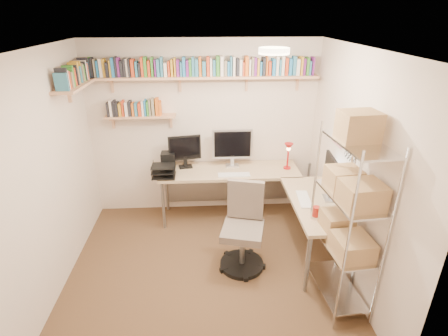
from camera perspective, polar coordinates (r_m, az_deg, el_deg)
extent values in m
plane|color=#4C3120|center=(4.32, -2.84, -16.30)|extent=(3.20, 3.20, 0.00)
cube|color=beige|center=(5.03, -3.37, 6.18)|extent=(3.20, 0.04, 2.50)
cube|color=beige|center=(3.98, -26.96, -1.63)|extent=(0.04, 3.00, 2.50)
cube|color=beige|center=(3.97, 20.53, -0.51)|extent=(0.04, 3.00, 2.50)
cube|color=beige|center=(2.37, -2.96, -16.92)|extent=(3.20, 0.04, 2.50)
cube|color=silver|center=(3.30, -3.77, 18.83)|extent=(3.20, 3.00, 0.04)
cube|color=silver|center=(4.33, 18.24, 6.14)|extent=(0.01, 0.30, 0.42)
cube|color=white|center=(4.00, 20.11, 3.64)|extent=(0.01, 0.28, 0.38)
cylinder|color=#FFEAC6|center=(3.57, 8.17, 18.42)|extent=(0.30, 0.30, 0.06)
cube|color=tan|center=(4.73, -3.60, 14.61)|extent=(3.05, 0.25, 0.03)
cube|color=tan|center=(4.56, -22.93, 12.44)|extent=(0.25, 1.00, 0.03)
cube|color=tan|center=(4.94, -13.44, 8.24)|extent=(0.95, 0.20, 0.02)
cube|color=tan|center=(4.95, -17.97, 13.14)|extent=(0.03, 0.20, 0.20)
cube|color=tan|center=(4.81, -7.25, 13.80)|extent=(0.03, 0.20, 0.20)
cube|color=tan|center=(4.84, 3.76, 13.99)|extent=(0.03, 0.20, 0.20)
cube|color=tan|center=(4.97, 12.04, 13.81)|extent=(0.03, 0.20, 0.20)
cube|color=#2170AD|center=(4.93, -21.49, 14.83)|extent=(0.03, 0.15, 0.20)
cube|color=#347B29|center=(4.92, -21.03, 15.11)|extent=(0.03, 0.11, 0.24)
cube|color=black|center=(4.91, -20.71, 15.13)|extent=(0.02, 0.14, 0.24)
cube|color=#7B7259|center=(4.90, -20.27, 15.05)|extent=(0.02, 0.11, 0.22)
cube|color=#2170AD|center=(4.89, -19.86, 15.00)|extent=(0.03, 0.12, 0.20)
cube|color=silver|center=(4.88, -19.40, 15.18)|extent=(0.04, 0.12, 0.23)
cube|color=gold|center=(4.87, -18.94, 15.21)|extent=(0.03, 0.11, 0.22)
cube|color=black|center=(4.86, -18.41, 15.03)|extent=(0.04, 0.15, 0.18)
cube|color=gold|center=(4.85, -17.99, 15.20)|extent=(0.02, 0.13, 0.21)
cube|color=#2170AD|center=(4.84, -17.60, 15.41)|extent=(0.04, 0.14, 0.24)
cube|color=black|center=(4.83, -17.17, 15.52)|extent=(0.03, 0.12, 0.25)
cube|color=#681D70|center=(4.83, -16.78, 15.50)|extent=(0.03, 0.13, 0.24)
cube|color=black|center=(4.82, -16.33, 15.31)|extent=(0.03, 0.12, 0.20)
cube|color=black|center=(4.81, -15.88, 15.51)|extent=(0.03, 0.11, 0.23)
cube|color=silver|center=(4.80, -15.49, 15.50)|extent=(0.02, 0.12, 0.22)
cube|color=black|center=(4.80, -15.14, 15.55)|extent=(0.02, 0.15, 0.23)
cube|color=red|center=(4.79, -14.62, 15.54)|extent=(0.04, 0.13, 0.22)
cube|color=teal|center=(4.78, -14.03, 15.43)|extent=(0.03, 0.15, 0.19)
cube|color=black|center=(4.78, -13.56, 15.36)|extent=(0.03, 0.13, 0.17)
cube|color=red|center=(4.77, -13.15, 15.80)|extent=(0.03, 0.15, 0.24)
cube|color=#347B29|center=(4.76, -12.67, 15.85)|extent=(0.04, 0.13, 0.25)
cube|color=red|center=(4.76, -12.11, 15.61)|extent=(0.03, 0.12, 0.20)
cube|color=#347B29|center=(4.75, -11.62, 15.89)|extent=(0.03, 0.11, 0.24)
cube|color=#681D70|center=(4.75, -11.11, 15.72)|extent=(0.02, 0.12, 0.21)
cube|color=teal|center=(4.74, -10.65, 15.80)|extent=(0.04, 0.15, 0.22)
cube|color=teal|center=(4.74, -10.12, 15.99)|extent=(0.03, 0.12, 0.24)
cube|color=silver|center=(4.74, -9.49, 15.59)|extent=(0.04, 0.13, 0.17)
cube|color=red|center=(4.73, -8.95, 15.74)|extent=(0.02, 0.14, 0.19)
cube|color=gold|center=(4.72, -8.48, 15.88)|extent=(0.03, 0.14, 0.21)
cube|color=gold|center=(4.72, -8.00, 16.02)|extent=(0.02, 0.12, 0.23)
cube|color=#681D70|center=(4.72, -7.53, 15.91)|extent=(0.04, 0.13, 0.21)
cube|color=teal|center=(4.72, -7.01, 15.76)|extent=(0.02, 0.13, 0.18)
cube|color=#2170AD|center=(4.71, -6.54, 16.14)|extent=(0.04, 0.15, 0.24)
cube|color=#681D70|center=(4.71, -5.99, 15.91)|extent=(0.04, 0.15, 0.20)
cube|color=#347B29|center=(4.71, -5.53, 16.01)|extent=(0.03, 0.15, 0.21)
cube|color=teal|center=(4.71, -5.06, 16.20)|extent=(0.03, 0.12, 0.24)
cube|color=teal|center=(4.71, -4.49, 16.05)|extent=(0.04, 0.15, 0.21)
cube|color=#D35E18|center=(4.71, -3.92, 16.24)|extent=(0.03, 0.15, 0.24)
cube|color=teal|center=(4.71, -3.27, 15.91)|extent=(0.04, 0.12, 0.19)
cube|color=red|center=(4.71, -2.62, 16.27)|extent=(0.04, 0.14, 0.24)
cube|color=silver|center=(4.71, -2.13, 16.16)|extent=(0.03, 0.12, 0.22)
cube|color=teal|center=(4.71, -1.63, 16.03)|extent=(0.04, 0.12, 0.20)
cube|color=#347B29|center=(4.71, -1.03, 16.33)|extent=(0.04, 0.15, 0.25)
cube|color=silver|center=(4.71, -0.37, 16.34)|extent=(0.04, 0.15, 0.25)
cube|color=#7B7259|center=(4.72, 0.23, 16.02)|extent=(0.04, 0.12, 0.19)
cube|color=#2170AD|center=(4.72, 0.72, 15.92)|extent=(0.03, 0.13, 0.18)
cube|color=teal|center=(4.72, 1.14, 16.33)|extent=(0.02, 0.13, 0.25)
cube|color=silver|center=(4.72, 1.61, 16.32)|extent=(0.03, 0.15, 0.24)
cube|color=black|center=(4.73, 2.22, 16.17)|extent=(0.04, 0.11, 0.22)
cube|color=silver|center=(4.73, 2.73, 16.06)|extent=(0.04, 0.11, 0.20)
cube|color=red|center=(4.74, 3.15, 15.89)|extent=(0.02, 0.13, 0.17)
cube|color=#D35E18|center=(4.74, 3.68, 16.32)|extent=(0.04, 0.13, 0.25)
cube|color=silver|center=(4.75, 4.22, 16.08)|extent=(0.03, 0.11, 0.21)
cube|color=#7B7259|center=(4.75, 4.67, 16.23)|extent=(0.03, 0.13, 0.23)
cube|color=#681D70|center=(4.76, 5.08, 16.17)|extent=(0.03, 0.14, 0.22)
cube|color=gold|center=(4.76, 5.56, 16.11)|extent=(0.03, 0.13, 0.21)
cube|color=#2170AD|center=(4.77, 5.97, 15.87)|extent=(0.02, 0.13, 0.18)
cube|color=black|center=(4.77, 6.46, 16.17)|extent=(0.04, 0.15, 0.23)
cube|color=#D35E18|center=(4.78, 6.96, 16.22)|extent=(0.02, 0.11, 0.24)
cube|color=red|center=(4.79, 7.41, 15.88)|extent=(0.03, 0.13, 0.18)
cube|color=#2170AD|center=(4.80, 8.02, 16.02)|extent=(0.04, 0.15, 0.21)
cube|color=silver|center=(4.80, 8.61, 16.19)|extent=(0.03, 0.14, 0.24)
cube|color=teal|center=(4.82, 9.05, 15.94)|extent=(0.02, 0.15, 0.20)
cube|color=silver|center=(4.82, 9.51, 16.19)|extent=(0.04, 0.13, 0.25)
cube|color=red|center=(4.83, 10.12, 15.99)|extent=(0.04, 0.11, 0.22)
cube|color=#2170AD|center=(4.84, 10.68, 15.95)|extent=(0.04, 0.13, 0.21)
cube|color=teal|center=(4.86, 11.32, 16.08)|extent=(0.04, 0.11, 0.24)
cube|color=silver|center=(4.87, 11.86, 15.86)|extent=(0.04, 0.14, 0.21)
cube|color=gold|center=(4.88, 12.44, 15.99)|extent=(0.02, 0.15, 0.23)
cube|color=#681D70|center=(4.89, 12.86, 15.83)|extent=(0.03, 0.13, 0.21)
cube|color=#347B29|center=(4.90, 13.36, 15.88)|extent=(0.03, 0.14, 0.22)
cube|color=teal|center=(4.92, 13.76, 15.61)|extent=(0.03, 0.12, 0.18)
cube|color=#681D70|center=(4.92, 14.19, 15.87)|extent=(0.02, 0.15, 0.23)
cube|color=teal|center=(4.13, -25.05, 12.59)|extent=(0.14, 0.02, 0.19)
cube|color=black|center=(4.16, -24.94, 13.00)|extent=(0.12, 0.03, 0.23)
cube|color=silver|center=(4.20, -24.72, 12.88)|extent=(0.11, 0.03, 0.20)
cube|color=red|center=(4.24, -24.50, 12.92)|extent=(0.11, 0.03, 0.19)
cube|color=#7B7259|center=(4.28, -24.30, 12.95)|extent=(0.14, 0.04, 0.17)
cube|color=#347B29|center=(4.32, -24.14, 13.25)|extent=(0.13, 0.03, 0.20)
cube|color=#347B29|center=(4.35, -24.03, 13.53)|extent=(0.12, 0.03, 0.23)
cube|color=red|center=(4.40, -23.79, 13.44)|extent=(0.12, 0.04, 0.20)
cube|color=black|center=(4.44, -23.63, 13.71)|extent=(0.14, 0.03, 0.22)
cube|color=#7B7259|center=(4.47, -23.44, 13.55)|extent=(0.14, 0.03, 0.18)
cube|color=gold|center=(4.52, -23.29, 14.05)|extent=(0.11, 0.04, 0.24)
cube|color=teal|center=(4.57, -23.05, 13.85)|extent=(0.14, 0.04, 0.19)
cube|color=gold|center=(4.60, -22.96, 14.28)|extent=(0.11, 0.03, 0.24)
cube|color=#7B7259|center=(4.63, -22.79, 14.15)|extent=(0.14, 0.03, 0.21)
cube|color=#347B29|center=(4.68, -22.60, 14.13)|extent=(0.14, 0.04, 0.19)
cube|color=black|center=(4.71, -22.48, 14.42)|extent=(0.15, 0.03, 0.22)
cube|color=silver|center=(4.75, -22.34, 14.54)|extent=(0.14, 0.04, 0.23)
cube|color=red|center=(4.79, -22.15, 14.42)|extent=(0.15, 0.03, 0.19)
cube|color=#2170AD|center=(4.82, -22.04, 14.52)|extent=(0.14, 0.02, 0.20)
cube|color=black|center=(4.85, -21.97, 14.89)|extent=(0.13, 0.04, 0.25)
cube|color=teal|center=(4.90, -21.78, 14.85)|extent=(0.14, 0.03, 0.22)
cube|color=red|center=(4.93, -21.66, 15.02)|extent=(0.12, 0.03, 0.24)
cube|color=black|center=(5.00, -18.32, 9.14)|extent=(0.03, 0.14, 0.19)
cube|color=silver|center=(4.99, -17.88, 9.36)|extent=(0.03, 0.15, 0.22)
cube|color=black|center=(4.98, -17.45, 9.30)|extent=(0.03, 0.15, 0.21)
cube|color=black|center=(4.98, -17.03, 9.21)|extent=(0.04, 0.14, 0.18)
cube|color=gold|center=(4.97, -16.53, 9.17)|extent=(0.04, 0.13, 0.17)
cube|color=red|center=(4.95, -16.10, 9.39)|extent=(0.02, 0.13, 0.21)
cube|color=silver|center=(4.95, -15.57, 9.30)|extent=(0.04, 0.14, 0.18)
cube|color=black|center=(4.94, -15.05, 9.42)|extent=(0.03, 0.13, 0.20)
cube|color=#D35E18|center=(4.93, -14.57, 9.31)|extent=(0.03, 0.13, 0.18)
cube|color=teal|center=(4.92, -14.10, 9.34)|extent=(0.04, 0.12, 0.18)
cube|color=red|center=(4.92, -13.52, 9.34)|extent=(0.04, 0.15, 0.17)
cube|color=silver|center=(4.90, -13.05, 9.55)|extent=(0.03, 0.15, 0.20)
cube|color=#2170AD|center=(4.90, -12.68, 9.60)|extent=(0.02, 0.15, 0.21)
cube|color=#347B29|center=(4.90, -12.29, 9.53)|extent=(0.03, 0.15, 0.19)
cube|color=#7B7259|center=(4.89, -11.97, 9.69)|extent=(0.02, 0.14, 0.22)
cube|color=#7B7259|center=(4.88, -11.48, 9.79)|extent=(0.04, 0.11, 0.23)
cube|color=#D35E18|center=(4.87, -10.85, 9.81)|extent=(0.04, 0.12, 0.23)
cube|color=#D35E18|center=(4.87, -10.39, 9.60)|extent=(0.03, 0.12, 0.19)
cube|color=tan|center=(4.93, 0.86, -0.51)|extent=(1.96, 0.62, 0.04)
cube|color=tan|center=(4.28, 15.08, -5.55)|extent=(0.62, 1.34, 0.04)
cylinder|color=gray|center=(4.90, -9.88, -6.08)|extent=(0.04, 0.04, 0.72)
cylinder|color=gray|center=(5.35, -9.34, -3.30)|extent=(0.04, 0.04, 0.72)
cylinder|color=gray|center=(5.55, 13.50, -2.64)|extent=(0.04, 0.04, 0.72)
cylinder|color=gray|center=(3.93, 13.51, -15.05)|extent=(0.04, 0.04, 0.72)
cylinder|color=gray|center=(4.10, 20.65, -14.24)|extent=(0.04, 0.04, 0.72)
cube|color=gray|center=(5.32, 0.63, -2.53)|extent=(1.86, 0.02, 0.57)
cube|color=silver|center=(4.91, 1.38, 3.93)|extent=(0.57, 0.03, 0.43)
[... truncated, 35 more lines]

